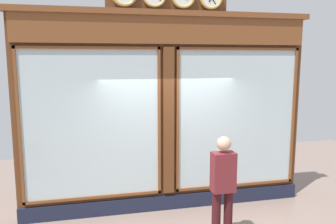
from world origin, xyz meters
name	(u,v)px	position (x,y,z in m)	size (l,w,h in m)	color
shop_facade	(166,111)	(0.00, -0.13, 1.89)	(5.50, 0.42, 4.27)	#5B3319
pedestrian	(223,184)	(-0.57, 1.33, 0.93)	(0.36, 0.22, 1.69)	#3A1316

